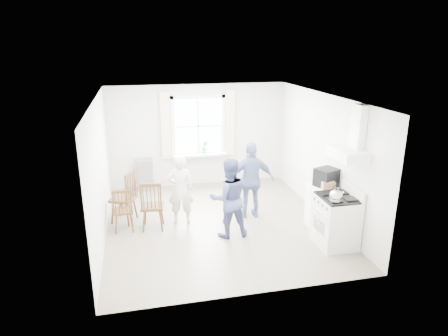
{
  "coord_description": "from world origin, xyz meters",
  "views": [
    {
      "loc": [
        -1.54,
        -7.39,
        3.6
      ],
      "look_at": [
        0.16,
        0.2,
        1.13
      ],
      "focal_mm": 32.0,
      "sensor_mm": 36.0,
      "label": 1
    }
  ],
  "objects_px": {
    "stereo_stack": "(326,177)",
    "person_left": "(181,190)",
    "windsor_chair_b": "(152,201)",
    "person_right": "(251,180)",
    "low_cabinet": "(322,207)",
    "gas_stove": "(336,220)",
    "windsor_chair_c": "(128,191)",
    "windsor_chair_a": "(123,206)",
    "person_mid": "(229,198)"
  },
  "relations": [
    {
      "from": "windsor_chair_b",
      "to": "person_mid",
      "type": "xyz_separation_m",
      "value": [
        1.42,
        -0.53,
        0.15
      ]
    },
    {
      "from": "stereo_stack",
      "to": "person_left",
      "type": "distance_m",
      "value": 2.91
    },
    {
      "from": "person_left",
      "to": "person_mid",
      "type": "xyz_separation_m",
      "value": [
        0.82,
        -0.77,
        0.05
      ]
    },
    {
      "from": "windsor_chair_c",
      "to": "windsor_chair_b",
      "type": "bearing_deg",
      "value": -49.41
    },
    {
      "from": "low_cabinet",
      "to": "person_right",
      "type": "bearing_deg",
      "value": 145.72
    },
    {
      "from": "windsor_chair_a",
      "to": "stereo_stack",
      "type": "bearing_deg",
      "value": -9.88
    },
    {
      "from": "windsor_chair_a",
      "to": "windsor_chair_c",
      "type": "height_order",
      "value": "windsor_chair_c"
    },
    {
      "from": "windsor_chair_a",
      "to": "windsor_chair_b",
      "type": "relative_size",
      "value": 0.89
    },
    {
      "from": "windsor_chair_b",
      "to": "windsor_chair_a",
      "type": "bearing_deg",
      "value": 175.0
    },
    {
      "from": "low_cabinet",
      "to": "windsor_chair_b",
      "type": "distance_m",
      "value": 3.38
    },
    {
      "from": "windsor_chair_a",
      "to": "person_right",
      "type": "relative_size",
      "value": 0.56
    },
    {
      "from": "stereo_stack",
      "to": "windsor_chair_b",
      "type": "distance_m",
      "value": 3.44
    },
    {
      "from": "windsor_chair_c",
      "to": "gas_stove",
      "type": "bearing_deg",
      "value": -26.4
    },
    {
      "from": "windsor_chair_a",
      "to": "person_mid",
      "type": "xyz_separation_m",
      "value": [
        1.98,
        -0.58,
        0.22
      ]
    },
    {
      "from": "windsor_chair_a",
      "to": "windsor_chair_b",
      "type": "xyz_separation_m",
      "value": [
        0.56,
        -0.05,
        0.07
      ]
    },
    {
      "from": "windsor_chair_b",
      "to": "person_right",
      "type": "distance_m",
      "value": 2.11
    },
    {
      "from": "gas_stove",
      "to": "person_left",
      "type": "xyz_separation_m",
      "value": [
        -2.65,
        1.56,
        0.24
      ]
    },
    {
      "from": "stereo_stack",
      "to": "person_mid",
      "type": "bearing_deg",
      "value": 176.95
    },
    {
      "from": "person_mid",
      "to": "person_right",
      "type": "distance_m",
      "value": 1.01
    },
    {
      "from": "windsor_chair_b",
      "to": "gas_stove",
      "type": "bearing_deg",
      "value": -21.97
    },
    {
      "from": "windsor_chair_c",
      "to": "person_left",
      "type": "bearing_deg",
      "value": -15.04
    },
    {
      "from": "stereo_stack",
      "to": "person_left",
      "type": "height_order",
      "value": "person_left"
    },
    {
      "from": "low_cabinet",
      "to": "windsor_chair_c",
      "type": "relative_size",
      "value": 0.82
    },
    {
      "from": "gas_stove",
      "to": "person_left",
      "type": "relative_size",
      "value": 0.77
    },
    {
      "from": "windsor_chair_c",
      "to": "windsor_chair_a",
      "type": "bearing_deg",
      "value": -102.3
    },
    {
      "from": "person_right",
      "to": "windsor_chair_b",
      "type": "bearing_deg",
      "value": 11.3
    },
    {
      "from": "gas_stove",
      "to": "person_right",
      "type": "relative_size",
      "value": 0.68
    },
    {
      "from": "windsor_chair_a",
      "to": "person_mid",
      "type": "height_order",
      "value": "person_mid"
    },
    {
      "from": "stereo_stack",
      "to": "person_right",
      "type": "bearing_deg",
      "value": 145.76
    },
    {
      "from": "gas_stove",
      "to": "person_right",
      "type": "bearing_deg",
      "value": 127.03
    },
    {
      "from": "windsor_chair_b",
      "to": "person_left",
      "type": "height_order",
      "value": "person_left"
    },
    {
      "from": "low_cabinet",
      "to": "windsor_chair_c",
      "type": "bearing_deg",
      "value": 163.21
    },
    {
      "from": "person_left",
      "to": "person_right",
      "type": "bearing_deg",
      "value": -171.04
    },
    {
      "from": "windsor_chair_b",
      "to": "person_left",
      "type": "relative_size",
      "value": 0.71
    },
    {
      "from": "low_cabinet",
      "to": "windsor_chair_b",
      "type": "height_order",
      "value": "windsor_chair_b"
    },
    {
      "from": "low_cabinet",
      "to": "windsor_chair_c",
      "type": "distance_m",
      "value": 3.95
    },
    {
      "from": "person_mid",
      "to": "person_right",
      "type": "height_order",
      "value": "person_right"
    },
    {
      "from": "person_left",
      "to": "person_right",
      "type": "relative_size",
      "value": 0.89
    },
    {
      "from": "person_right",
      "to": "windsor_chair_a",
      "type": "bearing_deg",
      "value": 8.96
    },
    {
      "from": "gas_stove",
      "to": "windsor_chair_c",
      "type": "relative_size",
      "value": 1.02
    },
    {
      "from": "windsor_chair_b",
      "to": "person_mid",
      "type": "height_order",
      "value": "person_mid"
    },
    {
      "from": "windsor_chair_c",
      "to": "low_cabinet",
      "type": "bearing_deg",
      "value": -16.79
    },
    {
      "from": "gas_stove",
      "to": "windsor_chair_c",
      "type": "distance_m",
      "value": 4.14
    },
    {
      "from": "stereo_stack",
      "to": "windsor_chair_a",
      "type": "xyz_separation_m",
      "value": [
        -3.91,
        0.68,
        -0.52
      ]
    },
    {
      "from": "low_cabinet",
      "to": "person_mid",
      "type": "xyz_separation_m",
      "value": [
        -1.9,
        0.08,
        0.33
      ]
    },
    {
      "from": "windsor_chair_b",
      "to": "person_right",
      "type": "height_order",
      "value": "person_right"
    },
    {
      "from": "windsor_chair_c",
      "to": "person_left",
      "type": "height_order",
      "value": "person_left"
    },
    {
      "from": "gas_stove",
      "to": "windsor_chair_b",
      "type": "xyz_separation_m",
      "value": [
        -3.25,
        1.31,
        0.14
      ]
    },
    {
      "from": "gas_stove",
      "to": "windsor_chair_a",
      "type": "bearing_deg",
      "value": 160.34
    },
    {
      "from": "windsor_chair_a",
      "to": "windsor_chair_c",
      "type": "xyz_separation_m",
      "value": [
        0.1,
        0.48,
        0.11
      ]
    }
  ]
}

